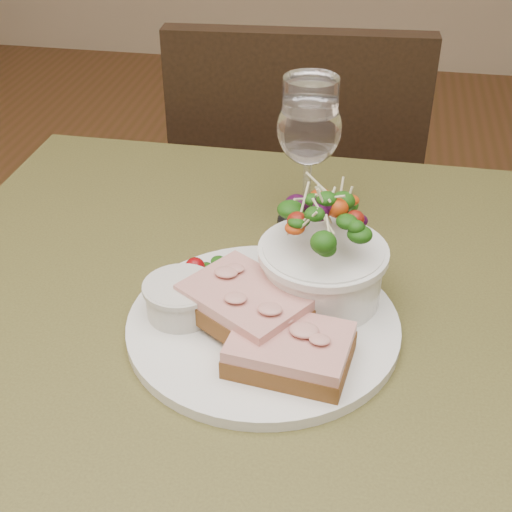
% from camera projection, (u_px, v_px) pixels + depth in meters
% --- Properties ---
extents(cafe_table, '(0.80, 0.80, 0.75)m').
position_uv_depth(cafe_table, '(256.00, 393.00, 0.79)').
color(cafe_table, '#423C1C').
rests_on(cafe_table, ground).
extents(chair_far, '(0.45, 0.45, 0.90)m').
position_uv_depth(chair_far, '(294.00, 288.00, 1.55)').
color(chair_far, black).
rests_on(chair_far, ground).
extents(dinner_plate, '(0.28, 0.28, 0.01)m').
position_uv_depth(dinner_plate, '(263.00, 325.00, 0.72)').
color(dinner_plate, white).
rests_on(dinner_plate, cafe_table).
extents(sandwich_front, '(0.12, 0.09, 0.03)m').
position_uv_depth(sandwich_front, '(290.00, 350.00, 0.66)').
color(sandwich_front, '#482613').
rests_on(sandwich_front, dinner_plate).
extents(sandwich_back, '(0.15, 0.14, 0.03)m').
position_uv_depth(sandwich_back, '(246.00, 304.00, 0.70)').
color(sandwich_back, '#482613').
rests_on(sandwich_back, dinner_plate).
extents(ramekin, '(0.07, 0.07, 0.04)m').
position_uv_depth(ramekin, '(181.00, 297.00, 0.72)').
color(ramekin, beige).
rests_on(ramekin, dinner_plate).
extents(salad_bowl, '(0.12, 0.12, 0.13)m').
position_uv_depth(salad_bowl, '(323.00, 249.00, 0.72)').
color(salad_bowl, white).
rests_on(salad_bowl, dinner_plate).
extents(garnish, '(0.05, 0.04, 0.02)m').
position_uv_depth(garnish, '(205.00, 267.00, 0.78)').
color(garnish, '#103609').
rests_on(garnish, dinner_plate).
extents(wine_glass, '(0.08, 0.08, 0.18)m').
position_uv_depth(wine_glass, '(309.00, 132.00, 0.83)').
color(wine_glass, white).
rests_on(wine_glass, cafe_table).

